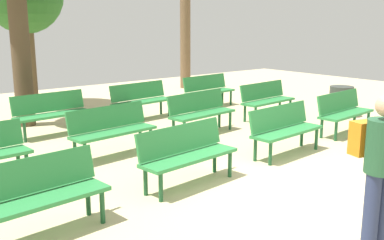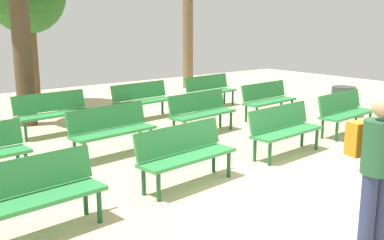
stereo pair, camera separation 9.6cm
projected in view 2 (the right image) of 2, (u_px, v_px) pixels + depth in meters
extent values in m
plane|color=#CCB789|center=(324.00, 194.00, 6.30)|extent=(24.00, 24.00, 0.00)
cube|color=#2D8442|center=(35.00, 200.00, 4.98)|extent=(1.63, 0.57, 0.05)
cube|color=#2D8442|center=(26.00, 175.00, 5.07)|extent=(1.60, 0.25, 0.40)
cylinder|color=#194C28|center=(99.00, 207.00, 5.38)|extent=(0.06, 0.06, 0.40)
cylinder|color=#194C28|center=(86.00, 199.00, 5.61)|extent=(0.06, 0.06, 0.40)
cube|color=#2D8442|center=(188.00, 157.00, 6.55)|extent=(1.64, 0.60, 0.05)
cube|color=#2D8442|center=(179.00, 138.00, 6.64)|extent=(1.60, 0.28, 0.40)
cylinder|color=#194C28|center=(159.00, 187.00, 6.01)|extent=(0.06, 0.06, 0.40)
cylinder|color=#194C28|center=(229.00, 164.00, 6.96)|extent=(0.06, 0.06, 0.40)
cylinder|color=#194C28|center=(144.00, 181.00, 6.24)|extent=(0.06, 0.06, 0.40)
cylinder|color=#194C28|center=(214.00, 160.00, 7.18)|extent=(0.06, 0.06, 0.40)
cube|color=#2D8442|center=(288.00, 132.00, 8.04)|extent=(1.63, 0.56, 0.05)
cube|color=#2D8442|center=(279.00, 117.00, 8.13)|extent=(1.60, 0.24, 0.40)
cylinder|color=#194C28|center=(270.00, 154.00, 7.51)|extent=(0.06, 0.06, 0.40)
cylinder|color=#194C28|center=(317.00, 139.00, 8.44)|extent=(0.06, 0.06, 0.40)
cylinder|color=#194C28|center=(255.00, 150.00, 7.74)|extent=(0.06, 0.06, 0.40)
cylinder|color=#194C28|center=(302.00, 136.00, 8.67)|extent=(0.06, 0.06, 0.40)
cube|color=#2D8442|center=(348.00, 114.00, 9.55)|extent=(1.63, 0.57, 0.05)
cube|color=#2D8442|center=(340.00, 102.00, 9.64)|extent=(1.60, 0.26, 0.40)
cylinder|color=#194C28|center=(337.00, 132.00, 9.02)|extent=(0.06, 0.06, 0.40)
cylinder|color=#194C28|center=(370.00, 121.00, 9.95)|extent=(0.06, 0.06, 0.40)
cylinder|color=#194C28|center=(322.00, 129.00, 9.25)|extent=(0.06, 0.06, 0.40)
cylinder|color=#194C28|center=(356.00, 119.00, 10.18)|extent=(0.06, 0.06, 0.40)
cylinder|color=#194C28|center=(27.00, 166.00, 6.90)|extent=(0.06, 0.06, 0.40)
cylinder|color=#194C28|center=(18.00, 161.00, 7.13)|extent=(0.06, 0.06, 0.40)
cube|color=#2D8442|center=(114.00, 132.00, 8.02)|extent=(1.64, 0.59, 0.05)
cube|color=#2D8442|center=(107.00, 117.00, 8.11)|extent=(1.60, 0.28, 0.40)
cylinder|color=#194C28|center=(85.00, 154.00, 7.49)|extent=(0.06, 0.06, 0.40)
cylinder|color=#194C28|center=(151.00, 139.00, 8.43)|extent=(0.06, 0.06, 0.40)
cylinder|color=#194C28|center=(75.00, 150.00, 7.71)|extent=(0.06, 0.06, 0.40)
cylinder|color=#194C28|center=(140.00, 136.00, 8.66)|extent=(0.06, 0.06, 0.40)
cube|color=#2D8442|center=(204.00, 114.00, 9.57)|extent=(1.64, 0.60, 0.05)
cube|color=#2D8442|center=(197.00, 102.00, 9.66)|extent=(1.60, 0.29, 0.40)
cylinder|color=#194C28|center=(185.00, 131.00, 9.03)|extent=(0.06, 0.06, 0.40)
cylinder|color=#194C28|center=(231.00, 121.00, 9.99)|extent=(0.06, 0.06, 0.40)
cylinder|color=#194C28|center=(174.00, 129.00, 9.26)|extent=(0.06, 0.06, 0.40)
cylinder|color=#194C28|center=(220.00, 119.00, 10.21)|extent=(0.06, 0.06, 0.40)
cube|color=#2D8442|center=(270.00, 101.00, 11.07)|extent=(1.63, 0.57, 0.05)
cube|color=#2D8442|center=(264.00, 91.00, 11.16)|extent=(1.60, 0.25, 0.40)
cylinder|color=#194C28|center=(257.00, 116.00, 10.54)|extent=(0.06, 0.06, 0.40)
cylinder|color=#194C28|center=(292.00, 108.00, 11.47)|extent=(0.06, 0.06, 0.40)
cylinder|color=#194C28|center=(246.00, 114.00, 10.77)|extent=(0.06, 0.06, 0.40)
cylinder|color=#194C28|center=(281.00, 106.00, 11.70)|extent=(0.06, 0.06, 0.40)
cube|color=#2D8442|center=(55.00, 115.00, 9.52)|extent=(1.63, 0.55, 0.05)
cube|color=#2D8442|center=(50.00, 102.00, 9.61)|extent=(1.60, 0.23, 0.40)
cylinder|color=#194C28|center=(26.00, 132.00, 8.99)|extent=(0.06, 0.06, 0.40)
cylinder|color=#194C28|center=(89.00, 122.00, 9.91)|extent=(0.06, 0.06, 0.40)
cylinder|color=#194C28|center=(19.00, 129.00, 9.22)|extent=(0.06, 0.06, 0.40)
cylinder|color=#194C28|center=(81.00, 119.00, 10.14)|extent=(0.06, 0.06, 0.40)
cube|color=#2D8442|center=(144.00, 102.00, 11.04)|extent=(1.63, 0.59, 0.05)
cube|color=#2D8442|center=(139.00, 91.00, 11.13)|extent=(1.60, 0.27, 0.40)
cylinder|color=#194C28|center=(125.00, 116.00, 10.50)|extent=(0.06, 0.06, 0.40)
cylinder|color=#194C28|center=(171.00, 108.00, 11.45)|extent=(0.06, 0.06, 0.40)
cylinder|color=#194C28|center=(117.00, 114.00, 10.73)|extent=(0.06, 0.06, 0.40)
cylinder|color=#194C28|center=(162.00, 106.00, 11.67)|extent=(0.06, 0.06, 0.40)
cube|color=#2D8442|center=(212.00, 92.00, 12.53)|extent=(1.63, 0.59, 0.05)
cube|color=#2D8442|center=(207.00, 83.00, 12.62)|extent=(1.60, 0.27, 0.40)
cylinder|color=#194C28|center=(198.00, 104.00, 11.99)|extent=(0.06, 0.06, 0.40)
cylinder|color=#194C28|center=(233.00, 98.00, 12.94)|extent=(0.06, 0.06, 0.40)
cylinder|color=#194C28|center=(189.00, 103.00, 12.22)|extent=(0.06, 0.06, 0.40)
cylinder|color=#194C28|center=(224.00, 97.00, 13.16)|extent=(0.06, 0.06, 0.40)
cylinder|color=brown|center=(188.00, 41.00, 15.96)|extent=(0.36, 0.36, 3.35)
cylinder|color=brown|center=(31.00, 63.00, 12.52)|extent=(0.39, 0.39, 2.42)
cylinder|color=#4C3A28|center=(23.00, 53.00, 10.16)|extent=(0.42, 0.42, 3.29)
cylinder|color=navy|center=(379.00, 211.00, 4.71)|extent=(0.16, 0.16, 0.85)
cylinder|color=navy|center=(367.00, 214.00, 4.65)|extent=(0.16, 0.16, 0.85)
cylinder|color=#235133|center=(379.00, 147.00, 4.53)|extent=(0.42, 0.42, 0.55)
sphere|color=tan|center=(383.00, 106.00, 4.44)|extent=(0.22, 0.22, 0.22)
cube|color=orange|center=(361.00, 138.00, 4.76)|extent=(0.32, 0.25, 0.36)
cylinder|color=#383D38|center=(343.00, 102.00, 11.33)|extent=(0.58, 0.58, 0.76)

